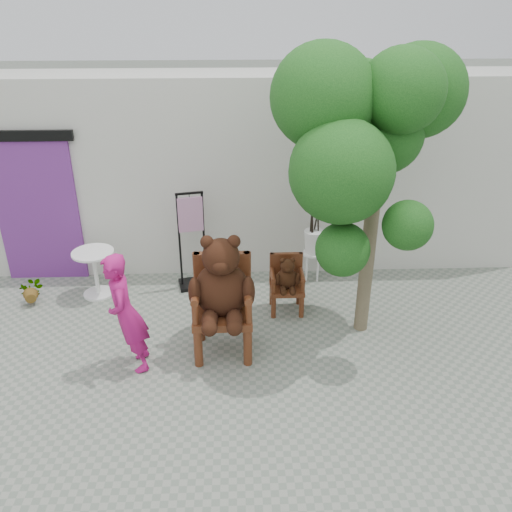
# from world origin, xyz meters

# --- Properties ---
(ground_plane) EXTENTS (60.00, 60.00, 0.00)m
(ground_plane) POSITION_xyz_m (0.00, 0.00, 0.00)
(ground_plane) COLOR gray
(ground_plane) RESTS_ON ground
(back_wall) EXTENTS (9.00, 1.00, 3.00)m
(back_wall) POSITION_xyz_m (0.00, 3.10, 1.50)
(back_wall) COLOR beige
(back_wall) RESTS_ON ground
(doorway) EXTENTS (1.40, 0.11, 2.33)m
(doorway) POSITION_xyz_m (-3.00, 2.58, 1.16)
(doorway) COLOR #6C2B81
(doorway) RESTS_ON ground
(chair_big) EXTENTS (0.78, 0.84, 1.59)m
(chair_big) POSITION_xyz_m (-0.23, 0.53, 0.89)
(chair_big) COLOR #48200F
(chair_big) RESTS_ON ground
(chair_small) EXTENTS (0.46, 0.45, 0.83)m
(chair_small) POSITION_xyz_m (0.64, 1.46, 0.50)
(chair_small) COLOR #48200F
(chair_small) RESTS_ON ground
(person) EXTENTS (0.46, 0.61, 1.50)m
(person) POSITION_xyz_m (-1.32, 0.25, 0.75)
(person) COLOR #AF1568
(person) RESTS_ON ground
(cafe_table) EXTENTS (0.60, 0.60, 0.70)m
(cafe_table) POSITION_xyz_m (-2.11, 1.99, 0.44)
(cafe_table) COLOR white
(cafe_table) RESTS_ON ground
(display_stand) EXTENTS (0.51, 0.43, 1.51)m
(display_stand) POSITION_xyz_m (-0.70, 2.19, 0.58)
(display_stand) COLOR black
(display_stand) RESTS_ON ground
(stool_bucket) EXTENTS (0.32, 0.32, 1.45)m
(stool_bucket) POSITION_xyz_m (1.12, 2.35, 0.64)
(stool_bucket) COLOR white
(stool_bucket) RESTS_ON ground
(tree) EXTENTS (2.34, 2.03, 3.63)m
(tree) POSITION_xyz_m (1.43, 1.03, 2.72)
(tree) COLOR #4E432F
(tree) RESTS_ON ground
(potted_plant) EXTENTS (0.40, 0.37, 0.36)m
(potted_plant) POSITION_xyz_m (-3.02, 1.81, 0.18)
(potted_plant) COLOR #0F3A10
(potted_plant) RESTS_ON ground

